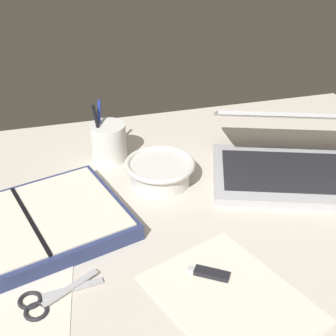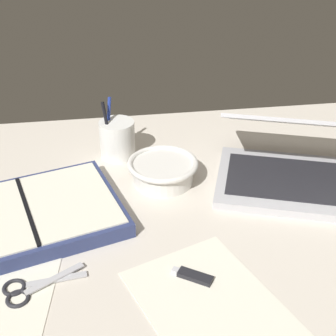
{
  "view_description": "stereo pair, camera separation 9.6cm",
  "coord_description": "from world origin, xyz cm",
  "px_view_note": "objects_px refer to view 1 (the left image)",
  "views": [
    {
      "loc": [
        -17.51,
        -70.62,
        59.24
      ],
      "look_at": [
        4.05,
        8.65,
        9.0
      ],
      "focal_mm": 50.0,
      "sensor_mm": 36.0,
      "label": 1
    },
    {
      "loc": [
        -8.1,
        -72.6,
        59.24
      ],
      "look_at": [
        4.05,
        8.65,
        9.0
      ],
      "focal_mm": 50.0,
      "sensor_mm": 36.0,
      "label": 2
    }
  ],
  "objects_px": {
    "planner": "(31,226)",
    "scissors": "(43,301)",
    "pen_cup": "(108,142)",
    "bowl": "(160,171)",
    "laptop": "(292,154)"
  },
  "relations": [
    {
      "from": "planner",
      "to": "scissors",
      "type": "bearing_deg",
      "value": -101.77
    },
    {
      "from": "pen_cup",
      "to": "planner",
      "type": "xyz_separation_m",
      "value": [
        -0.19,
        -0.24,
        -0.03
      ]
    },
    {
      "from": "bowl",
      "to": "pen_cup",
      "type": "height_order",
      "value": "pen_cup"
    },
    {
      "from": "laptop",
      "to": "planner",
      "type": "distance_m",
      "value": 0.58
    },
    {
      "from": "laptop",
      "to": "bowl",
      "type": "bearing_deg",
      "value": -168.83
    },
    {
      "from": "laptop",
      "to": "pen_cup",
      "type": "xyz_separation_m",
      "value": [
        -0.39,
        0.18,
        -0.0
      ]
    },
    {
      "from": "pen_cup",
      "to": "planner",
      "type": "bearing_deg",
      "value": -128.07
    },
    {
      "from": "laptop",
      "to": "scissors",
      "type": "bearing_deg",
      "value": -136.82
    },
    {
      "from": "planner",
      "to": "pen_cup",
      "type": "bearing_deg",
      "value": 35.86
    },
    {
      "from": "planner",
      "to": "scissors",
      "type": "height_order",
      "value": "planner"
    },
    {
      "from": "laptop",
      "to": "scissors",
      "type": "distance_m",
      "value": 0.62
    },
    {
      "from": "bowl",
      "to": "pen_cup",
      "type": "relative_size",
      "value": 1.08
    },
    {
      "from": "planner",
      "to": "scissors",
      "type": "xyz_separation_m",
      "value": [
        0.01,
        -0.18,
        -0.01
      ]
    },
    {
      "from": "laptop",
      "to": "scissors",
      "type": "xyz_separation_m",
      "value": [
        -0.56,
        -0.25,
        -0.05
      ]
    },
    {
      "from": "laptop",
      "to": "planner",
      "type": "relative_size",
      "value": 1.05
    }
  ]
}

